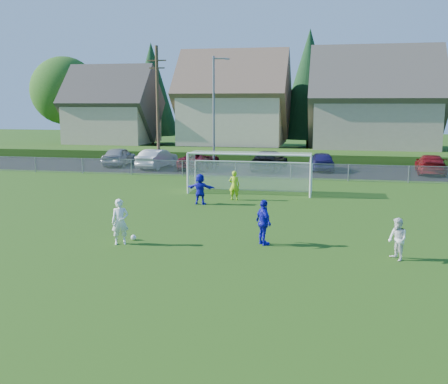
{
  "coord_description": "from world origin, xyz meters",
  "views": [
    {
      "loc": [
        4.7,
        -15.11,
        5.48
      ],
      "look_at": [
        0.0,
        8.0,
        1.4
      ],
      "focal_mm": 42.0,
      "sensor_mm": 36.0,
      "label": 1
    }
  ],
  "objects": [
    {
      "name": "ground",
      "position": [
        0.0,
        0.0,
        0.0
      ],
      "size": [
        160.0,
        160.0,
        0.0
      ],
      "primitive_type": "plane",
      "color": "#193D0C",
      "rests_on": "ground"
    },
    {
      "name": "asphalt_lot",
      "position": [
        0.0,
        27.5,
        0.01
      ],
      "size": [
        60.0,
        60.0,
        0.0
      ],
      "primitive_type": "plane",
      "color": "black",
      "rests_on": "ground"
    },
    {
      "name": "grass_embankment",
      "position": [
        0.0,
        35.0,
        0.4
      ],
      "size": [
        70.0,
        6.0,
        0.8
      ],
      "primitive_type": "cube",
      "color": "#1E420F",
      "rests_on": "ground"
    },
    {
      "name": "soccer_ball",
      "position": [
        -2.92,
        4.11,
        0.11
      ],
      "size": [
        0.22,
        0.22,
        0.22
      ],
      "primitive_type": "sphere",
      "color": "white",
      "rests_on": "ground"
    },
    {
      "name": "player_white_a",
      "position": [
        -3.19,
        3.46,
        0.89
      ],
      "size": [
        0.77,
        0.66,
        1.78
      ],
      "primitive_type": "imported",
      "rotation": [
        0.0,
        0.0,
        0.44
      ],
      "color": "white",
      "rests_on": "ground"
    },
    {
      "name": "player_white_b",
      "position": [
        7.11,
        3.43,
        0.75
      ],
      "size": [
        0.83,
        0.9,
        1.5
      ],
      "primitive_type": "imported",
      "rotation": [
        0.0,
        0.0,
        -1.11
      ],
      "color": "white",
      "rests_on": "ground"
    },
    {
      "name": "player_blue_a",
      "position": [
        2.28,
        4.47,
        0.89
      ],
      "size": [
        0.96,
        1.1,
        1.77
      ],
      "primitive_type": "imported",
      "rotation": [
        0.0,
        0.0,
        2.19
      ],
      "color": "#1614BF",
      "rests_on": "ground"
    },
    {
      "name": "player_blue_b",
      "position": [
        -2.1,
        11.9,
        0.83
      ],
      "size": [
        1.57,
        0.58,
        1.66
      ],
      "primitive_type": "imported",
      "rotation": [
        0.0,
        0.0,
        3.08
      ],
      "color": "#1614BF",
      "rests_on": "ground"
    },
    {
      "name": "goalkeeper",
      "position": [
        -0.52,
        13.5,
        0.83
      ],
      "size": [
        0.62,
        0.42,
        1.66
      ],
      "primitive_type": "imported",
      "rotation": [
        0.0,
        0.0,
        3.1
      ],
      "color": "#AEE31A",
      "rests_on": "ground"
    },
    {
      "name": "car_a",
      "position": [
        -13.26,
        27.46,
        0.79
      ],
      "size": [
        2.11,
        4.74,
        1.58
      ],
      "primitive_type": "imported",
      "rotation": [
        0.0,
        0.0,
        3.19
      ],
      "color": "gray",
      "rests_on": "ground"
    },
    {
      "name": "car_b",
      "position": [
        -9.42,
        26.36,
        0.79
      ],
      "size": [
        2.3,
        4.95,
        1.57
      ],
      "primitive_type": "imported",
      "rotation": [
        0.0,
        0.0,
        3.0
      ],
      "color": "#BBBBBB",
      "rests_on": "ground"
    },
    {
      "name": "car_c",
      "position": [
        -5.84,
        26.49,
        0.71
      ],
      "size": [
        2.73,
        5.27,
        1.42
      ],
      "primitive_type": "imported",
      "rotation": [
        0.0,
        0.0,
        3.07
      ],
      "color": "#570A14",
      "rests_on": "ground"
    },
    {
      "name": "car_d",
      "position": [
        -0.1,
        26.83,
        0.79
      ],
      "size": [
        2.76,
        5.67,
        1.59
      ],
      "primitive_type": "imported",
      "rotation": [
        0.0,
        0.0,
        3.04
      ],
      "color": "black",
      "rests_on": "ground"
    },
    {
      "name": "car_e",
      "position": [
        4.06,
        27.59,
        0.75
      ],
      "size": [
        2.26,
        4.59,
        1.51
      ],
      "primitive_type": "imported",
      "rotation": [
        0.0,
        0.0,
        3.25
      ],
      "color": "#1B1751",
      "rests_on": "ground"
    },
    {
      "name": "car_g",
      "position": [
        12.3,
        27.19,
        0.74
      ],
      "size": [
        2.49,
        5.24,
        1.47
      ],
      "primitive_type": "imported",
      "rotation": [
        0.0,
        0.0,
        3.06
      ],
      "color": "maroon",
      "rests_on": "ground"
    },
    {
      "name": "soccer_goal",
      "position": [
        0.0,
        16.05,
        1.63
      ],
      "size": [
        7.42,
        1.9,
        2.5
      ],
      "color": "white",
      "rests_on": "ground"
    },
    {
      "name": "chainlink_fence",
      "position": [
        0.0,
        22.0,
        0.63
      ],
      "size": [
        52.06,
        0.06,
        1.2
      ],
      "color": "gray",
      "rests_on": "ground"
    },
    {
      "name": "streetlight",
      "position": [
        -4.45,
        26.0,
        4.84
      ],
      "size": [
        1.38,
        0.18,
        9.0
      ],
      "color": "slate",
      "rests_on": "ground"
    },
    {
      "name": "utility_pole",
      "position": [
        -9.5,
        27.0,
        5.15
      ],
      "size": [
        1.6,
        0.26,
        10.0
      ],
      "color": "#473321",
      "rests_on": "ground"
    },
    {
      "name": "houses_row",
      "position": [
        1.97,
        42.46,
        7.33
      ],
      "size": [
        53.9,
        11.45,
        13.27
      ],
      "color": "tan",
      "rests_on": "ground"
    },
    {
      "name": "tree_row",
      "position": [
        1.04,
        48.74,
        6.91
      ],
      "size": [
        65.98,
        12.36,
        13.8
      ],
      "color": "#382616",
      "rests_on": "ground"
    }
  ]
}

